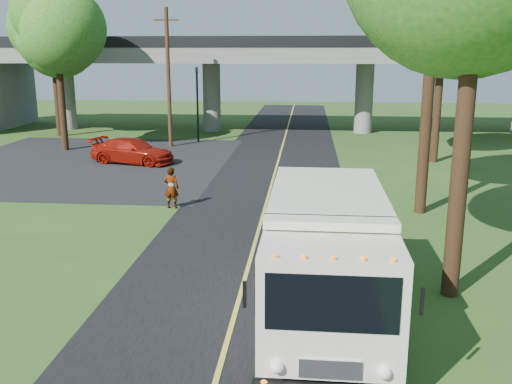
# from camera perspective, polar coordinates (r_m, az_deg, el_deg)

# --- Properties ---
(ground) EXTENTS (120.00, 120.00, 0.00)m
(ground) POSITION_cam_1_polar(r_m,az_deg,el_deg) (14.87, -1.78, -10.98)
(ground) COLOR #2B4E1B
(ground) RESTS_ON ground
(road) EXTENTS (7.00, 90.00, 0.02)m
(road) POSITION_cam_1_polar(r_m,az_deg,el_deg) (24.26, 1.07, -1.01)
(road) COLOR black
(road) RESTS_ON ground
(parking_lot) EXTENTS (16.00, 18.00, 0.01)m
(parking_lot) POSITION_cam_1_polar(r_m,az_deg,el_deg) (34.42, -16.52, 2.86)
(parking_lot) COLOR black
(parking_lot) RESTS_ON ground
(lane_line) EXTENTS (0.12, 90.00, 0.01)m
(lane_line) POSITION_cam_1_polar(r_m,az_deg,el_deg) (24.26, 1.07, -0.97)
(lane_line) COLOR gold
(lane_line) RESTS_ON road
(overpass) EXTENTS (54.00, 10.00, 7.30)m
(overpass) POSITION_cam_1_polar(r_m,az_deg,el_deg) (45.45, 3.15, 11.74)
(overpass) COLOR slate
(overpass) RESTS_ON ground
(traffic_signal) EXTENTS (0.18, 0.22, 5.20)m
(traffic_signal) POSITION_cam_1_polar(r_m,az_deg,el_deg) (40.24, -5.89, 9.48)
(traffic_signal) COLOR black
(traffic_signal) RESTS_ON ground
(utility_pole) EXTENTS (1.60, 0.26, 9.00)m
(utility_pole) POSITION_cam_1_polar(r_m,az_deg,el_deg) (38.53, -8.75, 11.28)
(utility_pole) COLOR #472D19
(utility_pole) RESTS_ON ground
(tree_right_far) EXTENTS (5.77, 5.67, 10.99)m
(tree_right_far) POSITION_cam_1_polar(r_m,az_deg,el_deg) (34.12, 18.75, 16.64)
(tree_right_far) COLOR #382314
(tree_right_far) RESTS_ON ground
(tree_left_lot) EXTENTS (5.60, 5.50, 10.50)m
(tree_left_lot) POSITION_cam_1_polar(r_m,az_deg,el_deg) (38.50, -19.23, 15.62)
(tree_left_lot) COLOR #382314
(tree_left_lot) RESTS_ON ground
(tree_left_far) EXTENTS (5.26, 5.16, 9.89)m
(tree_left_far) POSITION_cam_1_polar(r_m,az_deg,el_deg) (45.18, -19.59, 14.65)
(tree_left_far) COLOR #382314
(tree_left_far) RESTS_ON ground
(step_van) EXTENTS (2.74, 7.33, 3.07)m
(step_van) POSITION_cam_1_polar(r_m,az_deg,el_deg) (13.32, 7.09, -6.35)
(step_van) COLOR silver
(step_van) RESTS_ON ground
(red_sedan) EXTENTS (5.23, 3.10, 1.42)m
(red_sedan) POSITION_cam_1_polar(r_m,az_deg,el_deg) (33.41, -12.23, 4.04)
(red_sedan) COLOR #961409
(red_sedan) RESTS_ON ground
(pedestrian) EXTENTS (0.66, 0.47, 1.71)m
(pedestrian) POSITION_cam_1_polar(r_m,az_deg,el_deg) (23.42, -8.46, 0.42)
(pedestrian) COLOR gray
(pedestrian) RESTS_ON ground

